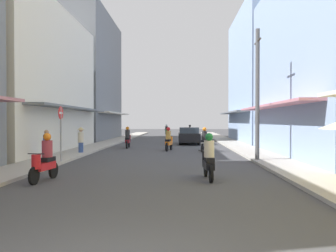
{
  "coord_description": "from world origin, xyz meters",
  "views": [
    {
      "loc": [
        0.93,
        -4.0,
        1.97
      ],
      "look_at": [
        0.16,
        17.7,
        1.66
      ],
      "focal_mm": 36.55,
      "sensor_mm": 36.0,
      "label": 1
    }
  ],
  "objects": [
    {
      "name": "motorbike_silver",
      "position": [
        2.05,
        33.64,
        0.7
      ],
      "size": [
        0.76,
        1.74,
        1.58
      ],
      "color": "black",
      "rests_on": "ground"
    },
    {
      "name": "motorbike_green",
      "position": [
        -0.75,
        37.92,
        0.7
      ],
      "size": [
        0.55,
        1.81,
        1.58
      ],
      "color": "black",
      "rests_on": "ground"
    },
    {
      "name": "sidewalk_right",
      "position": [
        5.41,
        22.71,
        0.06
      ],
      "size": [
        1.98,
        61.41,
        0.12
      ],
      "primitive_type": "cube",
      "color": "#ADA89E",
      "rests_on": "ground"
    },
    {
      "name": "ground_plane",
      "position": [
        0.0,
        22.71,
        0.0
      ],
      "size": [
        117.5,
        117.5,
        0.0
      ],
      "primitive_type": "plane",
      "color": "#424244"
    },
    {
      "name": "building_right_mid",
      "position": [
        9.39,
        14.97,
        5.12
      ],
      "size": [
        7.05,
        13.52,
        10.24
      ],
      "color": "#8CA5CC",
      "rests_on": "ground"
    },
    {
      "name": "utility_pole",
      "position": [
        4.67,
        12.66,
        3.29
      ],
      "size": [
        0.2,
        1.2,
        6.42
      ],
      "color": "#4C4C4F",
      "rests_on": "ground"
    },
    {
      "name": "building_left_mid",
      "position": [
        -9.39,
        17.82,
        4.57
      ],
      "size": [
        7.05,
        13.85,
        9.14
      ],
      "color": "silver",
      "rests_on": "ground"
    },
    {
      "name": "pedestrian_foreground",
      "position": [
        -5.54,
        12.32,
        0.77
      ],
      "size": [
        0.34,
        0.34,
        1.55
      ],
      "color": "#99333F",
      "rests_on": "ground"
    },
    {
      "name": "parked_car",
      "position": [
        1.67,
        25.26,
        0.74
      ],
      "size": [
        1.8,
        4.12,
        1.45
      ],
      "color": "black",
      "rests_on": "ground"
    },
    {
      "name": "motorbike_orange",
      "position": [
        0.17,
        18.85,
        0.7
      ],
      "size": [
        0.62,
        1.79,
        1.58
      ],
      "color": "black",
      "rests_on": "ground"
    },
    {
      "name": "motorbike_red",
      "position": [
        -3.5,
        7.0,
        0.7
      ],
      "size": [
        0.55,
        1.81,
        1.58
      ],
      "color": "black",
      "rests_on": "ground"
    },
    {
      "name": "building_left_far",
      "position": [
        -9.4,
        31.96,
        6.51
      ],
      "size": [
        7.05,
        12.94,
        13.03
      ],
      "color": "slate",
      "rests_on": "ground"
    },
    {
      "name": "motorbike_maroon",
      "position": [
        -2.91,
        20.91,
        0.7
      ],
      "size": [
        0.55,
        1.81,
        1.58
      ],
      "color": "black",
      "rests_on": "ground"
    },
    {
      "name": "sidewalk_left",
      "position": [
        -5.41,
        22.71,
        0.06
      ],
      "size": [
        1.98,
        61.41,
        0.12
      ],
      "primitive_type": "cube",
      "color": "#ADA89E",
      "rests_on": "ground"
    },
    {
      "name": "building_right_far",
      "position": [
        9.4,
        28.57,
        6.13
      ],
      "size": [
        7.05,
        12.69,
        12.27
      ],
      "color": "#8CA5CC",
      "rests_on": "ground"
    },
    {
      "name": "street_sign_no_entry",
      "position": [
        -4.57,
        11.54,
        1.72
      ],
      "size": [
        0.07,
        0.6,
        2.65
      ],
      "color": "gray",
      "rests_on": "ground"
    },
    {
      "name": "pedestrian_far",
      "position": [
        -4.93,
        15.96,
        0.92
      ],
      "size": [
        0.44,
        0.44,
        1.62
      ],
      "color": "#334C8C",
      "rests_on": "ground"
    },
    {
      "name": "motorbike_white",
      "position": [
        2.55,
        18.13,
        0.7
      ],
      "size": [
        0.78,
        1.73,
        1.58
      ],
      "color": "black",
      "rests_on": "ground"
    },
    {
      "name": "motorbike_black",
      "position": [
        1.88,
        7.49,
        0.7
      ],
      "size": [
        0.55,
        1.81,
        1.58
      ],
      "color": "black",
      "rests_on": "ground"
    }
  ]
}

